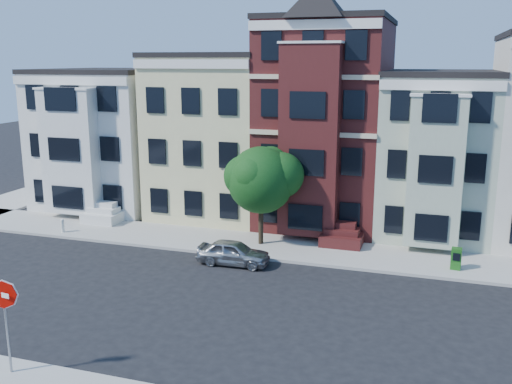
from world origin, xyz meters
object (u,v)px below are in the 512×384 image
(street_tree, at_px, (261,185))
(fire_hydrant, at_px, (63,227))
(stop_sign, at_px, (6,321))
(parked_car, at_px, (233,253))
(newspaper_box, at_px, (456,259))

(street_tree, relative_size, fire_hydrant, 10.36)
(stop_sign, bearing_deg, fire_hydrant, 126.34)
(parked_car, height_order, fire_hydrant, parked_car)
(street_tree, bearing_deg, newspaper_box, -5.08)
(stop_sign, bearing_deg, newspaper_box, 51.77)
(street_tree, relative_size, parked_car, 1.81)
(street_tree, height_order, parked_car, street_tree)
(street_tree, bearing_deg, parked_car, -98.09)
(parked_car, height_order, newspaper_box, parked_car)
(street_tree, bearing_deg, fire_hydrant, -172.60)
(newspaper_box, bearing_deg, fire_hydrant, -173.15)
(parked_car, xyz_separation_m, fire_hydrant, (-11.09, 1.63, -0.15))
(parked_car, relative_size, newspaper_box, 3.46)
(street_tree, xyz_separation_m, parked_car, (-0.44, -3.13, -2.81))
(stop_sign, bearing_deg, street_tree, 82.11)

